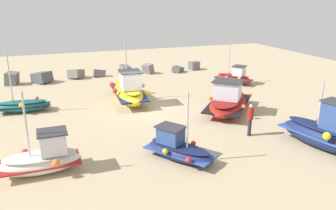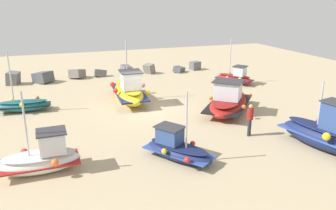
# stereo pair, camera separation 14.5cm
# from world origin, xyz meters

# --- Properties ---
(ground_plane) EXTENTS (50.45, 50.45, 0.00)m
(ground_plane) POSITION_xyz_m (0.00, 0.00, 0.00)
(ground_plane) COLOR tan
(fishing_boat_0) EXTENTS (2.49, 5.56, 4.15)m
(fishing_boat_0) POSITION_xyz_m (-0.45, 2.21, 0.77)
(fishing_boat_0) COLOR gold
(fishing_boat_0) RESTS_ON ground_plane
(fishing_boat_1) EXTENTS (4.98, 5.25, 2.09)m
(fishing_boat_1) POSITION_xyz_m (4.89, -2.12, 0.67)
(fishing_boat_1) COLOR maroon
(fishing_boat_1) RESTS_ON ground_plane
(fishing_boat_2) EXTENTS (3.41, 1.65, 3.91)m
(fishing_boat_2) POSITION_xyz_m (-7.25, 2.27, 0.41)
(fishing_boat_2) COLOR #1E6670
(fishing_boat_2) RESTS_ON ground_plane
(fishing_boat_3) EXTENTS (2.38, 4.51, 3.27)m
(fishing_boat_3) POSITION_xyz_m (6.42, -8.49, 0.77)
(fishing_boat_3) COLOR navy
(fishing_boat_3) RESTS_ON ground_plane
(fishing_boat_4) EXTENTS (3.35, 1.86, 3.57)m
(fishing_boat_4) POSITION_xyz_m (-6.22, -6.37, 0.60)
(fishing_boat_4) COLOR white
(fishing_boat_4) RESTS_ON ground_plane
(fishing_boat_5) EXTENTS (2.88, 3.46, 3.24)m
(fishing_boat_5) POSITION_xyz_m (-0.53, -7.20, 0.51)
(fishing_boat_5) COLOR navy
(fishing_boat_5) RESTS_ON ground_plane
(fishing_boat_6) EXTENTS (2.81, 3.31, 3.73)m
(fishing_boat_6) POSITION_xyz_m (9.01, 4.10, 0.53)
(fishing_boat_6) COLOR maroon
(fishing_boat_6) RESTS_ON ground_plane
(person_walking) EXTENTS (0.32, 0.32, 1.72)m
(person_walking) POSITION_xyz_m (4.00, -5.94, 0.99)
(person_walking) COLOR #2D2D38
(person_walking) RESTS_ON ground_plane
(breakwater_rocks) EXTENTS (17.69, 2.49, 1.24)m
(breakwater_rocks) POSITION_xyz_m (-1.77, 10.19, 0.42)
(breakwater_rocks) COLOR slate
(breakwater_rocks) RESTS_ON ground_plane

